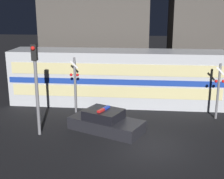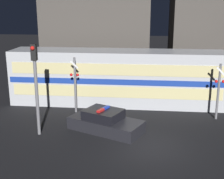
{
  "view_description": "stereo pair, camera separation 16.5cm",
  "coord_description": "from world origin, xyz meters",
  "px_view_note": "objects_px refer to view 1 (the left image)",
  "views": [
    {
      "loc": [
        -0.43,
        -15.3,
        7.42
      ],
      "look_at": [
        -2.38,
        4.82,
        1.83
      ],
      "focal_mm": 50.0,
      "sensor_mm": 36.0,
      "label": 1
    },
    {
      "loc": [
        -0.27,
        -15.28,
        7.42
      ],
      "look_at": [
        -2.38,
        4.82,
        1.83
      ],
      "focal_mm": 50.0,
      "sensor_mm": 36.0,
      "label": 2
    }
  ],
  "objects_px": {
    "crossing_signal_near": "(218,90)",
    "traffic_light_corner": "(36,81)",
    "police_car": "(106,122)",
    "train": "(117,77)"
  },
  "relations": [
    {
      "from": "police_car",
      "to": "traffic_light_corner",
      "type": "xyz_separation_m",
      "value": [
        -3.79,
        -0.97,
        2.69
      ]
    },
    {
      "from": "police_car",
      "to": "crossing_signal_near",
      "type": "distance_m",
      "value": 7.73
    },
    {
      "from": "crossing_signal_near",
      "to": "traffic_light_corner",
      "type": "distance_m",
      "value": 11.55
    },
    {
      "from": "train",
      "to": "police_car",
      "type": "bearing_deg",
      "value": -92.28
    },
    {
      "from": "crossing_signal_near",
      "to": "traffic_light_corner",
      "type": "relative_size",
      "value": 0.7
    },
    {
      "from": "police_car",
      "to": "train",
      "type": "bearing_deg",
      "value": 112.44
    },
    {
      "from": "police_car",
      "to": "traffic_light_corner",
      "type": "distance_m",
      "value": 4.75
    },
    {
      "from": "train",
      "to": "traffic_light_corner",
      "type": "bearing_deg",
      "value": -122.31
    },
    {
      "from": "crossing_signal_near",
      "to": "traffic_light_corner",
      "type": "height_order",
      "value": "traffic_light_corner"
    },
    {
      "from": "police_car",
      "to": "traffic_light_corner",
      "type": "height_order",
      "value": "traffic_light_corner"
    }
  ]
}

